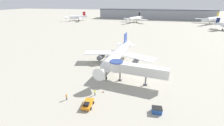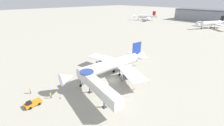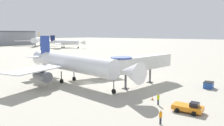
# 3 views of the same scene
# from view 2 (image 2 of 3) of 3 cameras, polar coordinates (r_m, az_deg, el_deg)

# --- Properties ---
(ground_plane) EXTENTS (800.00, 800.00, 0.00)m
(ground_plane) POSITION_cam_2_polar(r_m,az_deg,el_deg) (51.39, 0.20, -6.32)
(ground_plane) COLOR #A8A393
(main_airplane) EXTENTS (29.25, 33.23, 10.27)m
(main_airplane) POSITION_cam_2_polar(r_m,az_deg,el_deg) (51.80, -0.11, -0.68)
(main_airplane) COLOR silver
(main_airplane) RESTS_ON ground_plane
(jet_bridge) EXTENTS (17.44, 5.33, 6.40)m
(jet_bridge) POSITION_cam_2_polar(r_m,az_deg,el_deg) (39.82, -6.05, -8.25)
(jet_bridge) COLOR silver
(jet_bridge) RESTS_ON ground_plane
(pushback_tug_orange) EXTENTS (2.64, 4.17, 1.52)m
(pushback_tug_orange) POSITION_cam_2_polar(r_m,az_deg,el_deg) (44.92, -27.99, -13.36)
(pushback_tug_orange) COLOR orange
(pushback_tug_orange) RESTS_ON ground_plane
(traffic_cone_near_nose) EXTENTS (0.38, 0.38, 0.63)m
(traffic_cone_near_nose) POSITION_cam_2_polar(r_m,az_deg,el_deg) (44.95, -19.09, -12.22)
(traffic_cone_near_nose) COLOR black
(traffic_cone_near_nose) RESTS_ON ground_plane
(traffic_cone_starboard_wing) EXTENTS (0.36, 0.36, 0.59)m
(traffic_cone_starboard_wing) POSITION_cam_2_polar(r_m,az_deg,el_deg) (46.73, 8.42, -9.55)
(traffic_cone_starboard_wing) COLOR black
(traffic_cone_starboard_wing) RESTS_ON ground_plane
(ground_crew_marshaller) EXTENTS (0.38, 0.29, 1.74)m
(ground_crew_marshaller) POSITION_cam_2_polar(r_m,az_deg,el_deg) (50.08, -28.77, -9.13)
(ground_crew_marshaller) COLOR #1E2338
(ground_crew_marshaller) RESTS_ON ground_plane
(ground_crew_wing_walker) EXTENTS (0.27, 0.37, 1.76)m
(ground_crew_wing_walker) POSITION_cam_2_polar(r_m,az_deg,el_deg) (45.44, -22.33, -11.24)
(ground_crew_wing_walker) COLOR #1E2338
(ground_crew_wing_walker) RESTS_ON ground_plane
(background_jet_black_tail) EXTENTS (30.53, 30.25, 10.70)m
(background_jet_black_tail) POSITION_cam_2_polar(r_m,az_deg,el_deg) (165.69, 33.81, 12.51)
(background_jet_black_tail) COLOR white
(background_jet_black_tail) RESTS_ON ground_plane
(background_jet_red_tail) EXTENTS (24.20, 24.88, 10.75)m
(background_jet_red_tail) POSITION_cam_2_polar(r_m,az_deg,el_deg) (196.72, 12.83, 16.95)
(background_jet_red_tail) COLOR silver
(background_jet_red_tail) RESTS_ON ground_plane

